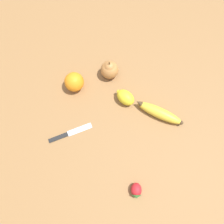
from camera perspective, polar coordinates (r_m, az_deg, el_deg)
The scene contains 7 objects.
ground_plane at distance 0.88m, azimuth -2.57°, elevation -1.96°, with size 3.00×3.00×0.00m, color olive.
banana at distance 0.88m, azimuth 12.18°, elevation -0.16°, with size 0.05×0.20×0.04m.
orange at distance 0.91m, azimuth -9.85°, elevation 7.75°, with size 0.08×0.08×0.08m.
pear at distance 0.93m, azimuth -0.65°, elevation 11.09°, with size 0.08×0.08×0.09m.
strawberry at distance 0.82m, azimuth 6.36°, elevation -19.80°, with size 0.06×0.06×0.04m.
lemon at distance 0.88m, azimuth 3.52°, elevation 3.84°, with size 0.07×0.09×0.05m.
paring_knife at distance 0.87m, azimuth -11.23°, elevation -5.54°, with size 0.14×0.13×0.01m.
Camera 1 is at (0.23, 0.16, 0.83)m, focal length 35.00 mm.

